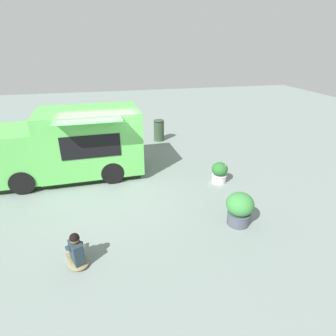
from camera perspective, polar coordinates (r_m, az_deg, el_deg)
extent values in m
plane|color=gray|center=(9.38, -12.71, -4.44)|extent=(40.00, 40.00, 0.00)
cube|color=#59B852|center=(10.18, -15.55, 5.54)|extent=(2.23, 3.44, 2.15)
cube|color=#59B852|center=(10.58, -28.48, 2.69)|extent=(2.08, 1.51, 1.65)
cube|color=black|center=(9.13, -15.52, 4.21)|extent=(0.09, 1.86, 0.75)
cube|color=#50AC53|center=(8.59, -16.17, 9.22)|extent=(0.67, 2.04, 0.03)
cube|color=black|center=(10.65, -18.71, -0.91)|extent=(1.85, 4.63, 0.21)
cylinder|color=black|center=(11.63, -26.05, 1.51)|extent=(0.25, 0.78, 0.77)
cylinder|color=black|center=(9.92, -27.70, -2.64)|extent=(0.25, 0.78, 0.77)
cylinder|color=black|center=(11.38, -12.10, 3.09)|extent=(0.25, 0.78, 0.77)
cylinder|color=black|center=(9.64, -11.29, -0.89)|extent=(0.25, 0.78, 0.77)
ellipsoid|color=olive|center=(6.69, -17.85, -17.97)|extent=(0.65, 0.61, 0.11)
cube|color=olive|center=(6.86, -17.63, -16.71)|extent=(0.37, 0.24, 0.11)
cube|color=olive|center=(6.82, -19.27, -17.23)|extent=(0.37, 0.24, 0.11)
cube|color=#25343F|center=(6.50, -18.20, -16.01)|extent=(0.43, 0.35, 0.49)
sphere|color=brown|center=(6.29, -18.62, -13.63)|extent=(0.21, 0.21, 0.21)
sphere|color=black|center=(6.27, -18.65, -13.44)|extent=(0.21, 0.21, 0.21)
cube|color=#25343F|center=(6.59, -17.74, -14.57)|extent=(0.35, 0.22, 0.27)
cube|color=#25343F|center=(6.55, -19.67, -15.18)|extent=(0.35, 0.22, 0.27)
cylinder|color=tan|center=(6.74, -19.11, -14.54)|extent=(0.32, 0.11, 0.09)
cube|color=#D8693F|center=(6.73, -19.13, -14.42)|extent=(0.27, 0.06, 0.02)
cylinder|color=silver|center=(9.76, 10.40, -2.07)|extent=(0.49, 0.49, 0.28)
torus|color=silver|center=(9.71, 10.46, -1.40)|extent=(0.52, 0.52, 0.04)
ellipsoid|color=#29672C|center=(9.62, 10.56, -0.22)|extent=(0.55, 0.55, 0.47)
sphere|color=#F3E055|center=(9.49, 9.40, -0.22)|extent=(0.06, 0.06, 0.06)
sphere|color=yellow|center=(9.39, 10.73, -0.58)|extent=(0.07, 0.07, 0.07)
sphere|color=yellow|center=(9.76, 10.18, 0.74)|extent=(0.08, 0.08, 0.08)
sphere|color=#E5EE4A|center=(9.55, 11.81, 0.16)|extent=(0.07, 0.07, 0.07)
sphere|color=#D9E748|center=(9.65, 11.88, 0.11)|extent=(0.09, 0.09, 0.09)
sphere|color=#EFE644|center=(9.52, 11.56, 0.39)|extent=(0.08, 0.08, 0.08)
cylinder|color=#454A57|center=(7.73, 14.20, -9.96)|extent=(0.59, 0.59, 0.33)
torus|color=#404B59|center=(7.65, 14.32, -9.02)|extent=(0.61, 0.61, 0.04)
ellipsoid|color=#38813C|center=(7.50, 14.55, -7.19)|extent=(0.72, 0.72, 0.61)
sphere|color=#EB314A|center=(7.63, 16.43, -6.28)|extent=(0.05, 0.05, 0.05)
sphere|color=#DC2A4B|center=(7.20, 14.61, -7.31)|extent=(0.09, 0.09, 0.09)
sphere|color=red|center=(7.44, 12.29, -6.66)|extent=(0.05, 0.05, 0.05)
sphere|color=#D82543|center=(7.26, 15.73, -8.08)|extent=(0.08, 0.08, 0.08)
cylinder|color=#30462F|center=(13.62, -1.87, 7.59)|extent=(0.49, 0.49, 0.95)
ellipsoid|color=#363C36|center=(13.48, -1.90, 9.69)|extent=(0.50, 0.50, 0.11)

